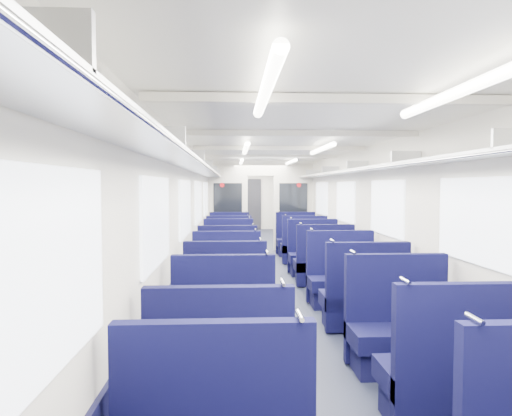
% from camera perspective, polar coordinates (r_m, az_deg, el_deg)
% --- Properties ---
extents(floor, '(2.80, 18.00, 0.01)m').
position_cam_1_polar(floor, '(9.26, 1.73, -7.95)').
color(floor, black).
rests_on(floor, ground).
extents(ceiling, '(2.80, 18.00, 0.01)m').
position_cam_1_polar(ceiling, '(9.12, 1.75, 6.72)').
color(ceiling, white).
rests_on(ceiling, wall_left).
extents(wall_left, '(0.02, 18.00, 2.35)m').
position_cam_1_polar(wall_left, '(9.10, -7.07, -0.70)').
color(wall_left, beige).
rests_on(wall_left, floor).
extents(dado_left, '(0.03, 17.90, 0.70)m').
position_cam_1_polar(dado_left, '(9.19, -6.95, -5.84)').
color(dado_left, black).
rests_on(dado_left, floor).
extents(wall_right, '(0.02, 18.00, 2.35)m').
position_cam_1_polar(wall_right, '(9.33, 10.35, -0.64)').
color(wall_right, beige).
rests_on(wall_right, floor).
extents(dado_right, '(0.03, 17.90, 0.70)m').
position_cam_1_polar(dado_right, '(9.41, 10.21, -5.66)').
color(dado_right, black).
rests_on(dado_right, floor).
extents(wall_far, '(2.80, 0.02, 2.35)m').
position_cam_1_polar(wall_far, '(18.09, -0.56, 1.04)').
color(wall_far, beige).
rests_on(wall_far, floor).
extents(luggage_rack_left, '(0.36, 17.40, 0.18)m').
position_cam_1_polar(luggage_rack_left, '(9.08, -5.92, 4.34)').
color(luggage_rack_left, '#B2B5BA').
rests_on(luggage_rack_left, wall_left).
extents(luggage_rack_right, '(0.36, 17.40, 0.18)m').
position_cam_1_polar(luggage_rack_right, '(9.27, 9.26, 4.29)').
color(luggage_rack_right, '#B2B5BA').
rests_on(luggage_rack_right, wall_right).
extents(windows, '(2.78, 15.60, 0.75)m').
position_cam_1_polar(windows, '(8.64, 1.99, 0.77)').
color(windows, white).
rests_on(windows, wall_left).
extents(ceiling_fittings, '(2.70, 16.06, 0.11)m').
position_cam_1_polar(ceiling_fittings, '(8.85, 1.89, 6.44)').
color(ceiling_fittings, beige).
rests_on(ceiling_fittings, ceiling).
extents(end_door, '(0.75, 0.06, 2.00)m').
position_cam_1_polar(end_door, '(18.03, -0.55, 0.48)').
color(end_door, black).
rests_on(end_door, floor).
extents(bulkhead, '(2.80, 0.10, 2.35)m').
position_cam_1_polar(bulkhead, '(12.16, 0.58, 0.46)').
color(bulkhead, beige).
rests_on(bulkhead, floor).
extents(seat_4, '(0.99, 0.54, 1.10)m').
position_cam_1_polar(seat_4, '(3.37, -4.56, -21.51)').
color(seat_4, black).
rests_on(seat_4, floor).
extents(seat_5, '(0.99, 0.54, 1.10)m').
position_cam_1_polar(seat_5, '(3.73, 23.58, -19.26)').
color(seat_5, black).
rests_on(seat_5, floor).
extents(seat_6, '(0.99, 0.54, 1.10)m').
position_cam_1_polar(seat_6, '(4.38, -4.13, -15.67)').
color(seat_6, black).
rests_on(seat_6, floor).
extents(seat_7, '(0.99, 0.54, 1.10)m').
position_cam_1_polar(seat_7, '(4.62, 17.64, -14.77)').
color(seat_7, black).
rests_on(seat_7, floor).
extents(seat_8, '(0.99, 0.54, 1.10)m').
position_cam_1_polar(seat_8, '(5.66, -3.84, -11.38)').
color(seat_8, black).
rests_on(seat_8, floor).
extents(seat_9, '(0.99, 0.54, 1.10)m').
position_cam_1_polar(seat_9, '(5.71, 13.38, -11.33)').
color(seat_9, black).
rests_on(seat_9, floor).
extents(seat_10, '(0.99, 0.54, 1.10)m').
position_cam_1_polar(seat_10, '(6.57, -3.70, -9.39)').
color(seat_10, black).
rests_on(seat_10, floor).
extents(seat_11, '(0.99, 0.54, 1.10)m').
position_cam_1_polar(seat_11, '(6.75, 10.71, -9.10)').
color(seat_11, black).
rests_on(seat_11, floor).
extents(seat_12, '(0.99, 0.54, 1.10)m').
position_cam_1_polar(seat_12, '(7.76, -3.57, -7.50)').
color(seat_12, black).
rests_on(seat_12, floor).
extents(seat_13, '(0.99, 0.54, 1.10)m').
position_cam_1_polar(seat_13, '(8.02, 8.48, -7.19)').
color(seat_13, black).
rests_on(seat_13, floor).
extents(seat_14, '(0.99, 0.54, 1.10)m').
position_cam_1_polar(seat_14, '(9.02, -3.48, -6.05)').
color(seat_14, black).
rests_on(seat_14, floor).
extents(seat_15, '(0.99, 0.54, 1.10)m').
position_cam_1_polar(seat_15, '(8.97, 7.23, -6.12)').
color(seat_15, black).
rests_on(seat_15, floor).
extents(seat_16, '(0.99, 0.54, 1.10)m').
position_cam_1_polar(seat_16, '(10.16, -3.41, -5.06)').
color(seat_16, black).
rests_on(seat_16, floor).
extents(seat_17, '(0.99, 0.54, 1.10)m').
position_cam_1_polar(seat_17, '(10.20, 5.99, -5.04)').
color(seat_17, black).
rests_on(seat_17, floor).
extents(seat_18, '(0.99, 0.54, 1.10)m').
position_cam_1_polar(seat_18, '(11.27, -3.36, -4.28)').
color(seat_18, black).
rests_on(seat_18, floor).
extents(seat_19, '(0.99, 0.54, 1.10)m').
position_cam_1_polar(seat_19, '(11.37, 5.06, -4.23)').
color(seat_19, black).
rests_on(seat_19, floor).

